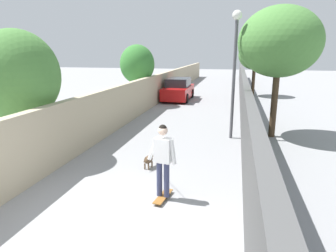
{
  "coord_description": "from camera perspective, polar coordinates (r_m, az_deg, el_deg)",
  "views": [
    {
      "loc": [
        -4.7,
        -2.35,
        3.37
      ],
      "look_at": [
        4.4,
        -0.25,
        1.0
      ],
      "focal_mm": 31.51,
      "sensor_mm": 36.0,
      "label": 1
    }
  ],
  "objects": [
    {
      "name": "ground_plane",
      "position": [
        19.15,
        5.77,
        4.03
      ],
      "size": [
        80.0,
        80.0,
        0.0
      ],
      "primitive_type": "plane",
      "color": "gray"
    },
    {
      "name": "wall_left",
      "position": [
        17.64,
        -4.1,
        6.29
      ],
      "size": [
        48.0,
        0.3,
        1.89
      ],
      "primitive_type": "cube",
      "color": "tan",
      "rests_on": "ground"
    },
    {
      "name": "fence_right",
      "position": [
        16.88,
        14.46,
        5.58
      ],
      "size": [
        48.0,
        0.3,
        1.92
      ],
      "primitive_type": "cube",
      "color": "#4C4C4C",
      "rests_on": "ground"
    },
    {
      "name": "tree_left_near",
      "position": [
        10.06,
        -27.11,
        8.56
      ],
      "size": [
        2.5,
        2.5,
        4.03
      ],
      "color": "brown",
      "rests_on": "ground"
    },
    {
      "name": "tree_left_mid",
      "position": [
        18.72,
        -5.97,
        11.73
      ],
      "size": [
        2.13,
        2.13,
        3.79
      ],
      "color": "#473523",
      "rests_on": "ground"
    },
    {
      "name": "tree_right_far",
      "position": [
        23.74,
        16.5,
        13.02
      ],
      "size": [
        2.47,
        2.47,
        4.23
      ],
      "color": "#473523",
      "rests_on": "ground"
    },
    {
      "name": "tree_right_distant",
      "position": [
        12.3,
        20.78,
        14.9
      ],
      "size": [
        3.1,
        3.1,
        5.05
      ],
      "color": "#473523",
      "rests_on": "ground"
    },
    {
      "name": "lamp_post",
      "position": [
        11.62,
        12.85,
        13.32
      ],
      "size": [
        0.36,
        0.36,
        4.83
      ],
      "color": "#4C4C51",
      "rests_on": "ground"
    },
    {
      "name": "skateboard",
      "position": [
        7.1,
        -0.96,
        -13.47
      ],
      "size": [
        0.82,
        0.31,
        0.08
      ],
      "color": "brown",
      "rests_on": "ground"
    },
    {
      "name": "person_skateboarder",
      "position": [
        6.69,
        -1.0,
        -5.65
      ],
      "size": [
        0.27,
        0.72,
        1.72
      ],
      "color": "#333859",
      "rests_on": "skateboard"
    },
    {
      "name": "dog",
      "position": [
        8.79,
        -3.71,
        -6.4
      ],
      "size": [
        2.08,
        1.02,
        1.06
      ],
      "color": "brown",
      "rests_on": "ground"
    },
    {
      "name": "car_near",
      "position": [
        21.11,
        2.01,
        7.0
      ],
      "size": [
        4.1,
        1.8,
        1.54
      ],
      "color": "#B71414",
      "rests_on": "ground"
    }
  ]
}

